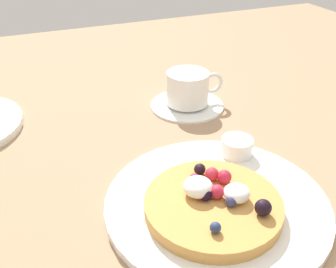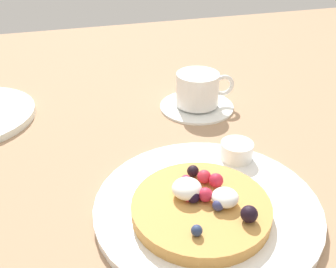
% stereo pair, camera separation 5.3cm
% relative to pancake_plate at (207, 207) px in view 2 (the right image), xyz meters
% --- Properties ---
extents(ground_plane, '(1.85, 1.44, 0.03)m').
position_rel_pancake_plate_xyz_m(ground_plane, '(-0.07, 0.14, -0.02)').
color(ground_plane, '#A17D5D').
extents(pancake_plate, '(0.28, 0.28, 0.01)m').
position_rel_pancake_plate_xyz_m(pancake_plate, '(0.00, 0.00, 0.00)').
color(pancake_plate, white).
rests_on(pancake_plate, ground_plane).
extents(pancake_with_berries, '(0.17, 0.17, 0.04)m').
position_rel_pancake_plate_xyz_m(pancake_with_berries, '(-0.01, -0.01, 0.02)').
color(pancake_with_berries, '#C98E45').
rests_on(pancake_with_berries, pancake_plate).
extents(syrup_ramekin, '(0.05, 0.05, 0.03)m').
position_rel_pancake_plate_xyz_m(syrup_ramekin, '(0.08, 0.08, 0.02)').
color(syrup_ramekin, white).
rests_on(syrup_ramekin, pancake_plate).
extents(coffee_saucer, '(0.14, 0.14, 0.01)m').
position_rel_pancake_plate_xyz_m(coffee_saucer, '(0.08, 0.27, -0.00)').
color(coffee_saucer, white).
rests_on(coffee_saucer, ground_plane).
extents(coffee_cup, '(0.11, 0.08, 0.06)m').
position_rel_pancake_plate_xyz_m(coffee_cup, '(0.09, 0.27, 0.03)').
color(coffee_cup, white).
rests_on(coffee_cup, coffee_saucer).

